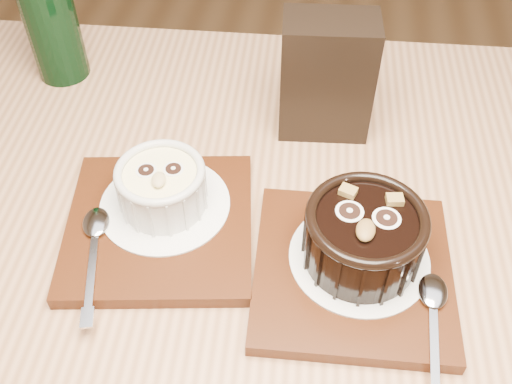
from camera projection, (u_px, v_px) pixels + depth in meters
table at (248, 322)px, 0.63m from camera, size 1.24×0.86×0.75m
tray_left at (160, 226)px, 0.59m from camera, size 0.21×0.21×0.01m
doily_left at (165, 204)px, 0.60m from camera, size 0.13×0.13×0.00m
ramekin_white at (162, 185)px, 0.58m from camera, size 0.09×0.09×0.05m
spoon_left at (93, 251)px, 0.55m from camera, size 0.06×0.14×0.01m
tray_right at (352, 272)px, 0.55m from camera, size 0.19×0.19×0.01m
doily_right at (359, 257)px, 0.55m from camera, size 0.13×0.13×0.00m
ramekin_dark at (364, 235)px, 0.53m from camera, size 0.11×0.11×0.06m
spoon_right at (434, 326)px, 0.50m from camera, size 0.03×0.13×0.01m
condiment_stand at (327, 77)px, 0.65m from camera, size 0.10×0.07×0.14m
green_bottle at (47, 8)px, 0.70m from camera, size 0.06×0.06×0.24m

